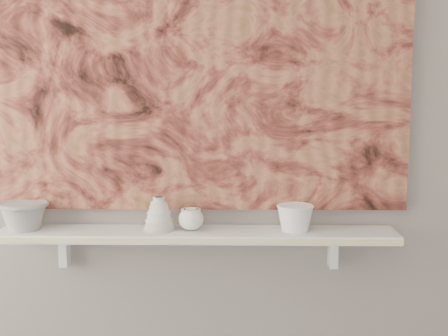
{
  "coord_description": "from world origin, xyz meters",
  "views": [
    {
      "loc": [
        0.14,
        -0.63,
        1.46
      ],
      "look_at": [
        0.1,
        1.49,
        1.15
      ],
      "focal_mm": 50.0,
      "sensor_mm": 36.0,
      "label": 1
    }
  ],
  "objects_px": {
    "cup_cream": "(191,219)",
    "bowl_white": "(295,218)",
    "shelf": "(197,234)",
    "painting": "(197,55)",
    "bell_vessel": "(159,214)",
    "bowl_grey": "(24,215)"
  },
  "relations": [
    {
      "from": "shelf",
      "to": "bowl_grey",
      "type": "relative_size",
      "value": 7.99
    },
    {
      "from": "bowl_grey",
      "to": "cup_cream",
      "type": "xyz_separation_m",
      "value": [
        0.59,
        0.0,
        -0.01
      ]
    },
    {
      "from": "bowl_grey",
      "to": "cup_cream",
      "type": "relative_size",
      "value": 1.98
    },
    {
      "from": "shelf",
      "to": "bowl_grey",
      "type": "distance_m",
      "value": 0.61
    },
    {
      "from": "bell_vessel",
      "to": "painting",
      "type": "bearing_deg",
      "value": 31.11
    },
    {
      "from": "cup_cream",
      "to": "shelf",
      "type": "bearing_deg",
      "value": 0.0
    },
    {
      "from": "shelf",
      "to": "cup_cream",
      "type": "bearing_deg",
      "value": 180.0
    },
    {
      "from": "shelf",
      "to": "painting",
      "type": "xyz_separation_m",
      "value": [
        0.0,
        0.08,
        0.62
      ]
    },
    {
      "from": "cup_cream",
      "to": "bell_vessel",
      "type": "xyz_separation_m",
      "value": [
        -0.11,
        0.0,
        0.02
      ]
    },
    {
      "from": "shelf",
      "to": "painting",
      "type": "bearing_deg",
      "value": 90.0
    },
    {
      "from": "shelf",
      "to": "cup_cream",
      "type": "xyz_separation_m",
      "value": [
        -0.02,
        0.0,
        0.06
      ]
    },
    {
      "from": "shelf",
      "to": "painting",
      "type": "relative_size",
      "value": 0.93
    },
    {
      "from": "cup_cream",
      "to": "bowl_white",
      "type": "xyz_separation_m",
      "value": [
        0.36,
        0.0,
        0.01
      ]
    },
    {
      "from": "shelf",
      "to": "bowl_white",
      "type": "xyz_separation_m",
      "value": [
        0.34,
        0.0,
        0.06
      ]
    },
    {
      "from": "bowl_grey",
      "to": "bowl_white",
      "type": "distance_m",
      "value": 0.96
    },
    {
      "from": "shelf",
      "to": "painting",
      "type": "height_order",
      "value": "painting"
    },
    {
      "from": "bowl_grey",
      "to": "bowl_white",
      "type": "xyz_separation_m",
      "value": [
        0.96,
        0.0,
        -0.0
      ]
    },
    {
      "from": "shelf",
      "to": "bowl_white",
      "type": "relative_size",
      "value": 10.82
    },
    {
      "from": "bowl_grey",
      "to": "painting",
      "type": "bearing_deg",
      "value": 7.5
    },
    {
      "from": "cup_cream",
      "to": "bowl_white",
      "type": "distance_m",
      "value": 0.36
    },
    {
      "from": "painting",
      "to": "cup_cream",
      "type": "distance_m",
      "value": 0.58
    },
    {
      "from": "painting",
      "to": "bell_vessel",
      "type": "xyz_separation_m",
      "value": [
        -0.13,
        -0.08,
        -0.55
      ]
    }
  ]
}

